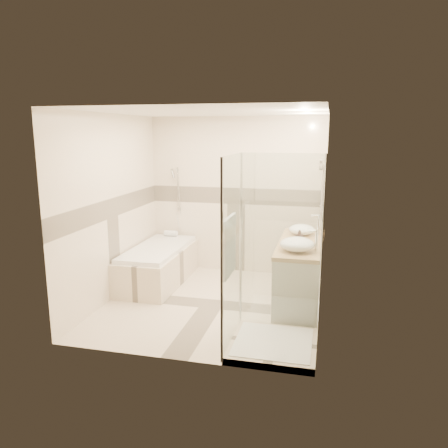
% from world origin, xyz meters
% --- Properties ---
extents(room, '(2.82, 3.02, 2.52)m').
position_xyz_m(room, '(0.06, 0.01, 1.26)').
color(room, beige).
rests_on(room, ground).
extents(bathtub, '(0.75, 1.70, 0.56)m').
position_xyz_m(bathtub, '(-1.02, 0.65, 0.31)').
color(bathtub, beige).
rests_on(bathtub, ground).
extents(vanity, '(0.58, 1.62, 0.85)m').
position_xyz_m(vanity, '(1.12, 0.30, 0.43)').
color(vanity, silver).
rests_on(vanity, ground).
extents(shower_enclosure, '(0.96, 0.93, 2.04)m').
position_xyz_m(shower_enclosure, '(0.83, -0.97, 0.51)').
color(shower_enclosure, beige).
rests_on(shower_enclosure, ground).
extents(vessel_sink_near, '(0.36, 0.36, 0.14)m').
position_xyz_m(vessel_sink_near, '(1.10, 0.73, 0.92)').
color(vessel_sink_near, white).
rests_on(vessel_sink_near, vanity).
extents(vessel_sink_far, '(0.42, 0.42, 0.17)m').
position_xyz_m(vessel_sink_far, '(1.10, -0.16, 0.93)').
color(vessel_sink_far, white).
rests_on(vessel_sink_far, vanity).
extents(faucet_near, '(0.12, 0.03, 0.30)m').
position_xyz_m(faucet_near, '(1.32, 0.73, 1.02)').
color(faucet_near, silver).
rests_on(faucet_near, vanity).
extents(faucet_far, '(0.11, 0.03, 0.28)m').
position_xyz_m(faucet_far, '(1.32, -0.16, 1.01)').
color(faucet_far, silver).
rests_on(faucet_far, vanity).
extents(amenity_bottle_a, '(0.10, 0.10, 0.17)m').
position_xyz_m(amenity_bottle_a, '(1.10, 0.16, 0.93)').
color(amenity_bottle_a, black).
rests_on(amenity_bottle_a, vanity).
extents(amenity_bottle_b, '(0.15, 0.15, 0.17)m').
position_xyz_m(amenity_bottle_b, '(1.10, 0.26, 0.93)').
color(amenity_bottle_b, black).
rests_on(amenity_bottle_b, vanity).
extents(folded_towels, '(0.14, 0.23, 0.07)m').
position_xyz_m(folded_towels, '(1.10, 0.96, 0.89)').
color(folded_towels, silver).
rests_on(folded_towels, vanity).
extents(rolled_towel, '(0.21, 0.10, 0.10)m').
position_xyz_m(rolled_towel, '(-1.07, 1.35, 0.61)').
color(rolled_towel, silver).
rests_on(rolled_towel, bathtub).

